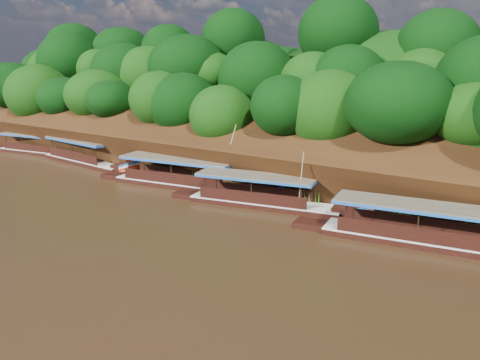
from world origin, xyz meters
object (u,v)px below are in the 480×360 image
Objects in this scene: boat_2 at (195,182)px; boat_1 at (274,201)px; boat_4 at (43,150)px; boat_0 at (447,239)px; boat_3 at (90,159)px.

boat_1 is at bearing -14.64° from boat_2.
boat_0 is at bearing -13.73° from boat_4.
boat_0 is 46.84m from boat_4.
boat_3 is at bearing 166.72° from boat_0.
boat_0 is 0.95× the size of boat_2.
boat_0 reaches higher than boat_1.
boat_2 is 1.10× the size of boat_3.
boat_1 is 0.94× the size of boat_3.
boat_1 is at bearing 166.66° from boat_0.
boat_3 is (-15.72, 0.89, 0.02)m from boat_2.
boat_4 is (-46.74, 3.08, -0.04)m from boat_0.
boat_2 reaches higher than boat_4.
boat_3 is 9.67m from boat_4.
boat_0 reaches higher than boat_3.
boat_1 is at bearing 0.34° from boat_3.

